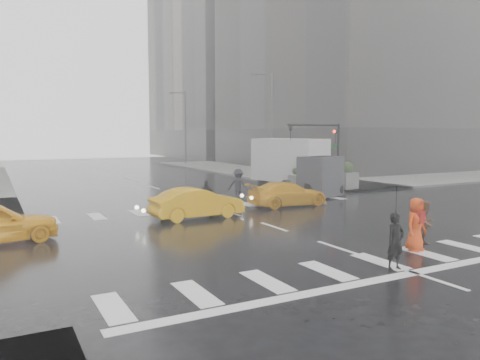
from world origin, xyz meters
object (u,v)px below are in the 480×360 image
traffic_signal_pole (326,144)px  pedestrian_orange (416,224)px  box_truck (298,164)px  pedestrian_brown (426,223)px  taxi_mid (197,203)px

traffic_signal_pole → pedestrian_orange: traffic_signal_pole is taller
traffic_signal_pole → box_truck: traffic_signal_pole is taller
traffic_signal_pole → pedestrian_brown: 14.66m
taxi_mid → box_truck: box_truck is taller
pedestrian_brown → pedestrian_orange: (-0.97, -0.42, 0.11)m
traffic_signal_pole → pedestrian_brown: traffic_signal_pole is taller
taxi_mid → traffic_signal_pole: bearing=-70.0°
pedestrian_orange → pedestrian_brown: bearing=14.4°
pedestrian_brown → box_truck: (4.40, 14.00, 1.11)m
taxi_mid → pedestrian_orange: bearing=-158.4°
traffic_signal_pole → pedestrian_brown: size_ratio=2.91×
traffic_signal_pole → taxi_mid: traffic_signal_pole is taller
taxi_mid → pedestrian_brown: bearing=-152.3°
taxi_mid → box_truck: (9.42, 5.50, 1.18)m
pedestrian_brown → traffic_signal_pole: bearing=58.5°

